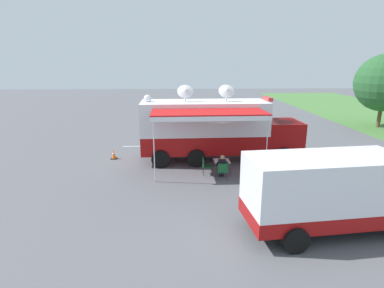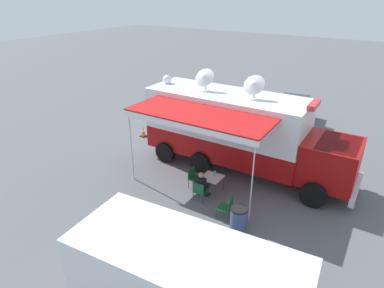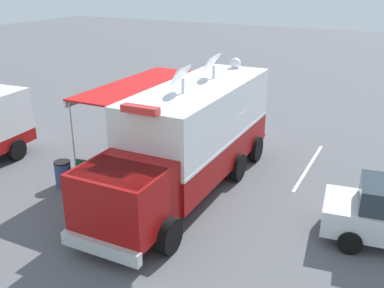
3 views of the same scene
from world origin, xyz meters
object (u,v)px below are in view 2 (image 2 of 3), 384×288
at_px(command_truck, 240,130).
at_px(seated_responder, 202,185).
at_px(folding_chair_beside_table, 194,176).
at_px(water_bottle, 215,173).
at_px(folding_table, 212,178).
at_px(folding_chair_spare_by_truck, 227,206).
at_px(traffic_cone, 143,132).
at_px(folding_chair_at_table, 200,190).
at_px(trash_bin, 238,219).
at_px(car_behind_truck, 293,112).

bearing_deg(command_truck, seated_responder, -1.36).
xyz_separation_m(folding_chair_beside_table, seated_responder, (0.58, 0.77, 0.14)).
bearing_deg(water_bottle, folding_chair_beside_table, -78.00).
height_order(folding_table, folding_chair_spare_by_truck, folding_chair_spare_by_truck).
bearing_deg(folding_chair_beside_table, folding_table, 92.33).
xyz_separation_m(folding_table, traffic_cone, (-2.85, -6.16, -0.39)).
distance_m(water_bottle, folding_chair_spare_by_truck, 1.87).
bearing_deg(command_truck, folding_chair_at_table, -1.19).
distance_m(trash_bin, traffic_cone, 9.24).
bearing_deg(traffic_cone, folding_chair_at_table, 59.08).
relative_size(trash_bin, car_behind_truck, 0.21).
bearing_deg(water_bottle, folding_table, -15.76).
xyz_separation_m(folding_chair_spare_by_truck, car_behind_truck, (-10.34, -0.97, 0.37)).
distance_m(folding_chair_spare_by_truck, traffic_cone, 8.50).
distance_m(folding_chair_beside_table, traffic_cone, 6.05).
height_order(command_truck, water_bottle, command_truck).
relative_size(folding_chair_at_table, trash_bin, 0.96).
xyz_separation_m(folding_table, folding_chair_spare_by_truck, (1.16, 1.33, -0.16)).
relative_size(folding_table, folding_chair_at_table, 0.94).
distance_m(folding_table, folding_chair_spare_by_truck, 1.77).
bearing_deg(car_behind_truck, folding_chair_at_table, -2.48).
bearing_deg(water_bottle, command_truck, -178.70).
xyz_separation_m(command_truck, folding_chair_at_table, (3.23, -0.07, -1.43)).
relative_size(command_truck, seated_responder, 7.64).
xyz_separation_m(water_bottle, folding_chair_beside_table, (0.19, -0.89, -0.32)).
distance_m(folding_table, folding_chair_beside_table, 0.87).
height_order(folding_table, folding_chair_at_table, folding_chair_at_table).
bearing_deg(trash_bin, car_behind_truck, -171.47).
bearing_deg(traffic_cone, water_bottle, 66.56).
xyz_separation_m(folding_table, folding_chair_beside_table, (0.03, -0.85, -0.16)).
bearing_deg(folding_chair_at_table, folding_chair_beside_table, -134.65).
height_order(folding_chair_at_table, car_behind_truck, car_behind_truck).
height_order(seated_responder, trash_bin, seated_responder).
relative_size(command_truck, water_bottle, 42.63).
bearing_deg(trash_bin, traffic_cone, -118.38).
relative_size(water_bottle, car_behind_truck, 0.05).
distance_m(folding_chair_spare_by_truck, trash_bin, 0.75).
bearing_deg(folding_chair_spare_by_truck, folding_chair_at_table, -104.48).
xyz_separation_m(folding_chair_spare_by_truck, trash_bin, (0.38, 0.64, -0.06)).
distance_m(water_bottle, traffic_cone, 6.79).
height_order(folding_chair_spare_by_truck, seated_responder, seated_responder).
distance_m(command_truck, water_bottle, 2.54).
bearing_deg(trash_bin, folding_chair_spare_by_truck, -120.98).
height_order(folding_chair_spare_by_truck, trash_bin, trash_bin).
distance_m(folding_chair_spare_by_truck, car_behind_truck, 10.39).
bearing_deg(car_behind_truck, traffic_cone, -45.85).
bearing_deg(folding_chair_at_table, folding_table, 174.63).
height_order(folding_chair_spare_by_truck, traffic_cone, folding_chair_spare_by_truck).
height_order(water_bottle, folding_chair_beside_table, water_bottle).
bearing_deg(seated_responder, trash_bin, 65.44).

